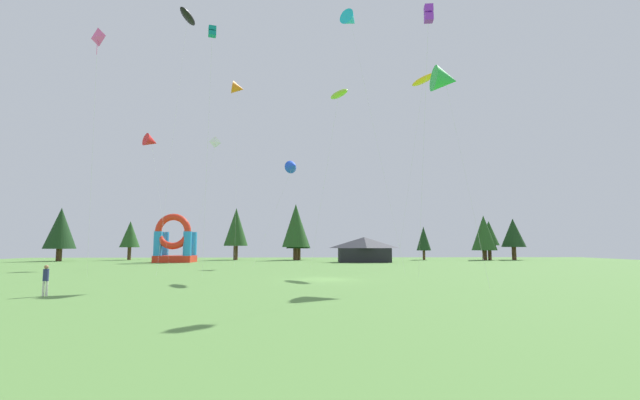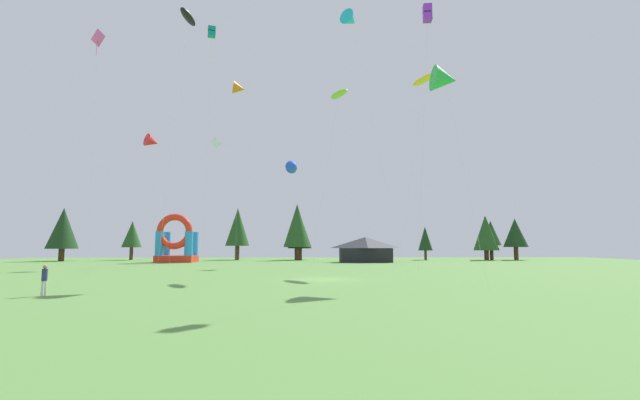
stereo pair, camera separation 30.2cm
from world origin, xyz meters
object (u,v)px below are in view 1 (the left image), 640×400
Objects in this scene: kite_white_diamond at (215,143)px; inflatable_yellow_castle at (175,244)px; kite_yellow_parafoil at (424,80)px; kite_green_delta at (445,80)px; kite_teal_box at (212,33)px; kite_cyan_delta at (351,20)px; kite_blue_delta at (293,166)px; kite_orange_delta at (238,88)px; kite_pink_diamond at (97,40)px; kite_red_delta at (151,141)px; person_midfield at (46,278)px; kite_black_parafoil at (188,17)px; festival_tent at (364,250)px; kite_lime_parafoil at (339,94)px; kite_purple_box at (429,15)px.

inflatable_yellow_castle is at bearing 134.03° from kite_white_diamond.
kite_green_delta is at bearing -99.43° from kite_yellow_parafoil.
kite_cyan_delta is at bearing 37.48° from kite_teal_box.
kite_blue_delta is 24.93m from inflatable_yellow_castle.
kite_yellow_parafoil is 1.29× the size of kite_green_delta.
kite_blue_delta is at bearing 115.90° from kite_cyan_delta.
kite_orange_delta is at bearing 94.84° from kite_teal_box.
kite_teal_box is 2.68× the size of inflatable_yellow_castle.
kite_teal_box is at bearing -142.52° from kite_cyan_delta.
kite_yellow_parafoil is at bearing -33.34° from kite_orange_delta.
kite_pink_diamond is (-27.07, -2.43, 1.69)m from kite_green_delta.
kite_red_delta is 32.57m from person_midfield.
kite_cyan_delta is at bearing -1.85° from kite_black_parafoil.
kite_blue_delta is (17.37, 3.34, -2.36)m from kite_red_delta.
kite_red_delta is at bearing -128.59° from kite_orange_delta.
kite_cyan_delta is at bearing -45.69° from inflatable_yellow_castle.
person_midfield is at bearing -118.01° from festival_tent.
kite_cyan_delta reaches higher than kite_white_diamond.
person_midfield is 0.21× the size of festival_tent.
kite_cyan_delta reaches higher than person_midfield.
kite_yellow_parafoil reaches higher than kite_white_diamond.
kite_yellow_parafoil reaches higher than kite_blue_delta.
kite_pink_diamond reaches higher than kite_blue_delta.
kite_lime_parafoil is 0.68× the size of kite_black_parafoil.
kite_yellow_parafoil is 2.83× the size of festival_tent.
kite_white_diamond is 40.49m from person_midfield.
kite_red_delta is 1.17× the size of kite_blue_delta.
kite_purple_box reaches higher than kite_red_delta.
kite_pink_diamond is (-20.38, -11.76, -8.45)m from kite_cyan_delta.
kite_orange_delta reaches higher than kite_cyan_delta.
kite_yellow_parafoil is 1.21× the size of kite_pink_diamond.
kite_white_diamond is at bearing -162.67° from festival_tent.
kite_cyan_delta is 1.35× the size of kite_teal_box.
kite_red_delta is at bearing 148.03° from kite_green_delta.
kite_green_delta is at bearing 62.03° from kite_purple_box.
kite_red_delta reaches higher than festival_tent.
kite_black_parafoil is (-20.95, 15.43, 8.00)m from kite_purple_box.
kite_lime_parafoil is 2.47× the size of inflatable_yellow_castle.
kite_blue_delta is at bearing 74.86° from kite_teal_box.
kite_green_delta is 19.39m from kite_teal_box.
kite_orange_delta is at bearing 71.50° from person_midfield.
kite_red_delta is 20.49m from inflatable_yellow_castle.
kite_black_parafoil is (6.47, -9.06, 11.28)m from kite_red_delta.
kite_lime_parafoil reaches higher than person_midfield.
kite_orange_delta is 1.35× the size of kite_teal_box.
kite_green_delta reaches higher than kite_red_delta.
person_midfield is (-25.38, -9.82, -15.26)m from kite_green_delta.
kite_black_parafoil is 16.54× the size of person_midfield.
kite_orange_delta is 47.34m from person_midfield.
kite_white_diamond is at bearing 123.03° from kite_purple_box.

